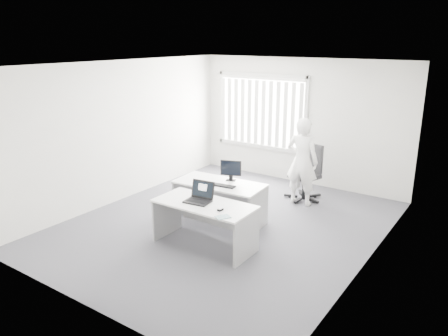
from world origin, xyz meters
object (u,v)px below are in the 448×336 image
Objects in this scene: person at (302,162)px; monitor at (231,170)px; desk_far at (220,194)px; office_chair at (306,182)px; laptop at (197,193)px; desk_near at (204,215)px.

monitor is at bearing 57.55° from person.
desk_far is at bearing 58.34° from person.
office_chair is (0.80, 1.95, -0.17)m from desk_far.
office_chair is 3.03m from laptop.
desk_far is 2.12m from office_chair.
office_chair is at bearing 81.15° from desk_near.
office_chair is 1.95m from monitor.
laptop is 1.05× the size of monitor.
desk_far is 1.08m from laptop.
desk_far is at bearing -93.97° from office_chair.
desk_near is 4.06× the size of laptop.
person reaches higher than desk_far.
desk_near is at bearing 75.27° from person.
person is 1.59m from monitor.
monitor is (0.09, 0.23, 0.39)m from desk_far.
office_chair is 0.61m from person.
desk_near is 0.38m from laptop.
desk_far is 1.87m from person.
office_chair is at bearing 45.29° from monitor.
desk_far is 0.46m from monitor.
person is at bearing 79.50° from desk_near.
monitor is at bearing -94.04° from office_chair.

